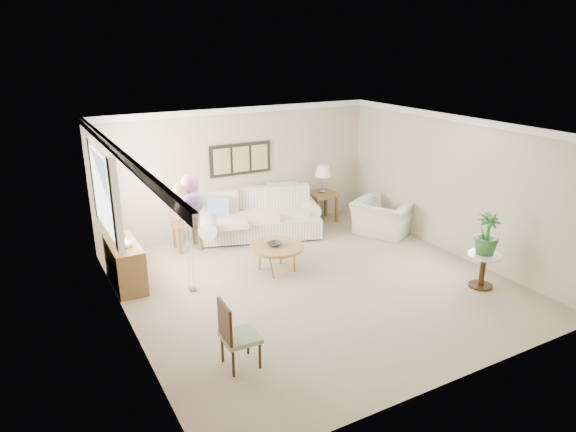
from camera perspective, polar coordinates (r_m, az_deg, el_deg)
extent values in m
plane|color=tan|center=(8.66, 3.04, -7.52)|extent=(6.00, 6.00, 0.00)
cube|color=#C1B896|center=(10.73, -5.32, 5.05)|extent=(6.00, 0.04, 2.60)
cube|color=#C1B896|center=(6.02, 18.56, -7.17)|extent=(6.00, 0.04, 2.60)
cube|color=#C1B896|center=(7.13, -17.76, -2.97)|extent=(0.04, 6.00, 2.60)
cube|color=#C1B896|center=(10.02, 17.95, 3.22)|extent=(0.04, 6.00, 2.60)
cube|color=white|center=(7.86, 3.37, 9.65)|extent=(6.00, 6.00, 0.02)
cube|color=white|center=(10.48, -5.46, 11.62)|extent=(6.00, 0.06, 0.12)
cube|color=white|center=(6.80, -18.55, 6.83)|extent=(0.06, 6.00, 0.12)
cube|color=white|center=(9.76, 18.56, 10.22)|extent=(0.06, 6.00, 0.12)
cube|color=white|center=(8.44, -19.96, 2.64)|extent=(0.04, 1.40, 1.20)
cube|color=white|center=(7.64, -18.59, 1.16)|extent=(0.10, 0.22, 1.40)
cube|color=white|center=(9.26, -20.62, 3.93)|extent=(0.10, 0.22, 1.40)
cube|color=black|center=(10.64, -5.29, 6.33)|extent=(1.35, 0.04, 0.65)
cube|color=#8C8C59|center=(10.47, -7.35, 6.04)|extent=(0.36, 0.02, 0.52)
cube|color=#8C8C59|center=(10.62, -5.24, 6.30)|extent=(0.36, 0.02, 0.52)
cube|color=#8C8C59|center=(10.79, -3.19, 6.55)|extent=(0.36, 0.02, 0.52)
cube|color=white|center=(10.59, -3.11, -1.06)|extent=(2.60, 1.69, 0.39)
cube|color=white|center=(10.77, -3.99, 1.71)|extent=(2.37, 0.98, 0.60)
cylinder|color=white|center=(10.10, -9.02, -0.77)|extent=(0.64, 1.05, 0.35)
cylinder|color=white|center=(11.03, 2.25, 1.15)|extent=(0.64, 1.05, 0.35)
cube|color=beige|center=(10.20, -6.49, -0.51)|extent=(0.87, 0.95, 0.13)
cube|color=beige|center=(10.47, -3.01, 0.09)|extent=(0.87, 0.95, 0.13)
cube|color=beige|center=(10.77, 0.30, 0.66)|extent=(0.87, 0.95, 0.13)
cube|color=#83AFD8|center=(10.24, -7.79, 0.92)|extent=(0.42, 0.13, 0.42)
cube|color=#CDC459|center=(10.89, 0.17, 2.19)|extent=(0.42, 0.13, 0.42)
cube|color=#352714|center=(10.92, 1.12, 1.88)|extent=(0.37, 0.11, 0.37)
cube|color=white|center=(10.67, -3.09, -2.17)|extent=(2.19, 0.88, 0.04)
cube|color=brown|center=(10.04, -11.26, -0.94)|extent=(0.50, 0.45, 0.07)
cube|color=brown|center=(9.92, -11.93, -2.91)|extent=(0.05, 0.05, 0.47)
cube|color=brown|center=(10.03, -9.77, -2.52)|extent=(0.05, 0.05, 0.47)
cube|color=brown|center=(10.25, -12.53, -2.24)|extent=(0.05, 0.05, 0.47)
cube|color=brown|center=(10.35, -10.44, -1.88)|extent=(0.05, 0.05, 0.47)
cube|color=brown|center=(11.44, 3.84, 2.41)|extent=(0.60, 0.55, 0.09)
cube|color=brown|center=(11.24, 3.36, 0.36)|extent=(0.05, 0.05, 0.57)
cube|color=brown|center=(11.49, 5.40, 0.73)|extent=(0.05, 0.05, 0.57)
cube|color=brown|center=(11.60, 2.22, 0.96)|extent=(0.05, 0.05, 0.57)
cube|color=brown|center=(11.84, 4.22, 1.30)|extent=(0.05, 0.05, 0.57)
cylinder|color=gray|center=(10.02, -11.29, -0.59)|extent=(0.14, 0.14, 0.06)
cylinder|color=gray|center=(9.97, -11.35, 0.36)|extent=(0.04, 0.04, 0.29)
cone|color=silver|center=(9.89, -11.45, 1.82)|extent=(0.33, 0.33, 0.24)
cylinder|color=gray|center=(11.42, 3.85, 2.77)|extent=(0.14, 0.14, 0.06)
cylinder|color=gray|center=(11.37, 3.87, 3.67)|extent=(0.04, 0.04, 0.31)
cone|color=silver|center=(11.30, 3.90, 5.03)|extent=(0.35, 0.35, 0.25)
cylinder|color=olive|center=(8.93, -1.26, -3.47)|extent=(0.95, 0.95, 0.05)
cylinder|color=olive|center=(9.30, -0.66, -4.12)|extent=(0.04, 0.04, 0.43)
cylinder|color=olive|center=(9.11, -3.15, -4.65)|extent=(0.04, 0.04, 0.43)
cylinder|color=olive|center=(8.74, -1.87, -5.68)|extent=(0.04, 0.04, 0.43)
cylinder|color=olive|center=(8.94, 0.70, -5.11)|extent=(0.04, 0.04, 0.43)
imported|color=#2A2322|center=(8.90, -1.51, -3.15)|extent=(0.29, 0.29, 0.06)
imported|color=white|center=(10.87, 10.41, -0.18)|extent=(1.36, 1.42, 0.72)
cylinder|color=silver|center=(8.91, 20.99, -4.08)|extent=(0.53, 0.53, 0.04)
cylinder|color=#331C0E|center=(9.02, 20.78, -5.75)|extent=(0.09, 0.09, 0.53)
cylinder|color=#331C0E|center=(9.13, 20.58, -7.31)|extent=(0.39, 0.39, 0.01)
imported|color=#22521D|center=(8.80, 21.22, -1.83)|extent=(0.46, 0.46, 0.69)
cube|color=gray|center=(6.50, -5.31, -13.25)|extent=(0.46, 0.46, 0.06)
cylinder|color=#331C0E|center=(6.42, -6.09, -15.98)|extent=(0.04, 0.04, 0.37)
cylinder|color=#331C0E|center=(6.54, -3.15, -15.19)|extent=(0.04, 0.04, 0.37)
cylinder|color=#331C0E|center=(6.70, -7.31, -14.43)|extent=(0.04, 0.04, 0.37)
cylinder|color=#331C0E|center=(6.81, -4.48, -13.72)|extent=(0.04, 0.04, 0.37)
cube|color=#331C0E|center=(6.30, -7.03, -11.63)|extent=(0.05, 0.42, 0.48)
cube|color=brown|center=(8.89, -17.66, -5.09)|extent=(0.45, 1.20, 0.74)
cube|color=#331C0E|center=(8.62, -17.21, -5.81)|extent=(0.46, 0.02, 0.70)
cube|color=#331C0E|center=(9.16, -18.02, -4.40)|extent=(0.46, 0.02, 0.70)
imported|color=white|center=(8.52, -17.52, -2.78)|extent=(0.18, 0.18, 0.18)
imported|color=#A1B595|center=(9.01, -18.23, -1.66)|extent=(0.20, 0.20, 0.18)
cube|color=gray|center=(8.55, -10.61, -7.89)|extent=(0.10, 0.10, 0.08)
ellipsoid|color=pink|center=(7.91, -11.46, 0.65)|extent=(0.29, 0.29, 0.33)
cylinder|color=silver|center=(8.23, -11.00, -4.18)|extent=(0.01, 0.01, 1.18)
ellipsoid|color=#9D72CC|center=(7.95, -10.40, 1.44)|extent=(0.29, 0.29, 0.33)
cylinder|color=silver|center=(8.25, -10.48, -3.79)|extent=(0.01, 0.01, 1.26)
ellipsoid|color=#F5DA6E|center=(8.09, -11.84, 2.56)|extent=(0.29, 0.29, 0.33)
cylinder|color=silver|center=(8.31, -11.18, -3.20)|extent=(0.01, 0.01, 1.38)
ellipsoid|color=pink|center=(8.09, -10.88, 3.45)|extent=(0.29, 0.29, 0.33)
cylinder|color=silver|center=(8.30, -10.72, -2.77)|extent=(0.01, 0.01, 1.49)
ellipsoid|color=#9D72CC|center=(7.95, -10.87, 1.30)|extent=(0.29, 0.29, 0.33)
cylinder|color=silver|center=(8.25, -10.71, -3.86)|extent=(0.01, 0.01, 1.25)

